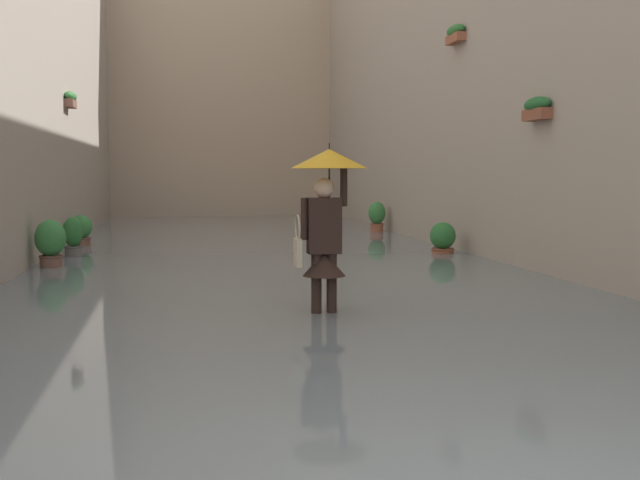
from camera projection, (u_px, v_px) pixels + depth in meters
The scene contains 10 objects.
ground_plane at pixel (257, 257), 16.15m from camera, with size 65.35×65.35×0.00m, color gray.
flood_water at pixel (257, 253), 16.14m from camera, with size 9.08×32.14×0.16m, color slate.
building_facade_left at pixel (486, 37), 16.64m from camera, with size 2.04×30.14×9.50m.
building_facade_far at pixel (220, 62), 29.31m from camera, with size 11.88×1.80×12.07m, color tan.
person_wading at pixel (326, 204), 8.73m from camera, with size 0.89×0.89×2.12m.
potted_plant_near_right at pixel (73, 239), 14.79m from camera, with size 0.38×0.38×0.93m.
potted_plant_far_left at pixel (377, 217), 21.10m from camera, with size 0.47×0.47×0.99m.
potted_plant_far_right at pixel (51, 244), 13.15m from camera, with size 0.52×0.52×0.98m.
potted_plant_near_left at pixel (443, 241), 15.42m from camera, with size 0.52×0.52×0.79m.
potted_plant_mid_right at pixel (81, 233), 17.01m from camera, with size 0.50×0.50×0.85m.
Camera 1 is at (1.58, 2.97, 1.77)m, focal length 42.82 mm.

